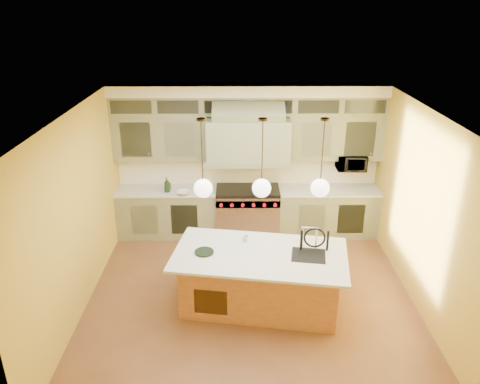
{
  "coord_description": "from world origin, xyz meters",
  "views": [
    {
      "loc": [
        -0.2,
        -6.07,
        4.35
      ],
      "look_at": [
        -0.16,
        0.7,
        1.5
      ],
      "focal_mm": 35.0,
      "sensor_mm": 36.0,
      "label": 1
    }
  ],
  "objects_px": {
    "range": "(248,211)",
    "kitchen_island": "(260,278)",
    "counter_stool": "(314,266)",
    "microwave": "(351,162)"
  },
  "relations": [
    {
      "from": "kitchen_island",
      "to": "counter_stool",
      "type": "bearing_deg",
      "value": 1.72
    },
    {
      "from": "range",
      "to": "kitchen_island",
      "type": "bearing_deg",
      "value": -86.59
    },
    {
      "from": "kitchen_island",
      "to": "range",
      "type": "bearing_deg",
      "value": 102.36
    },
    {
      "from": "kitchen_island",
      "to": "counter_stool",
      "type": "relative_size",
      "value": 2.08
    },
    {
      "from": "microwave",
      "to": "counter_stool",
      "type": "bearing_deg",
      "value": -112.6
    },
    {
      "from": "counter_stool",
      "to": "microwave",
      "type": "bearing_deg",
      "value": 72.63
    },
    {
      "from": "range",
      "to": "kitchen_island",
      "type": "xyz_separation_m",
      "value": [
        0.14,
        -2.31,
        -0.01
      ]
    },
    {
      "from": "counter_stool",
      "to": "range",
      "type": "bearing_deg",
      "value": 115.78
    },
    {
      "from": "counter_stool",
      "to": "microwave",
      "type": "height_order",
      "value": "microwave"
    },
    {
      "from": "kitchen_island",
      "to": "counter_stool",
      "type": "height_order",
      "value": "kitchen_island"
    }
  ]
}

